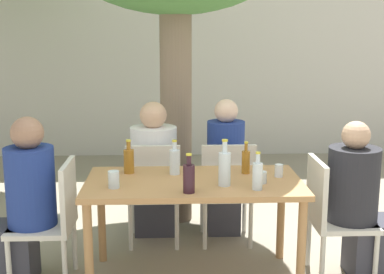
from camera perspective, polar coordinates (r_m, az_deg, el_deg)
The scene contains 19 objects.
cafe_building_wall at distance 7.55m, azimuth -1.09°, elevation 8.56°, with size 10.00×0.08×2.80m.
dining_table_front at distance 3.81m, azimuth 0.18°, elevation -5.86°, with size 1.53×0.79×0.75m.
patio_chair_0 at distance 3.95m, azimuth -14.55°, elevation -8.15°, with size 0.44×0.44×0.89m.
patio_chair_1 at distance 4.03m, azimuth 14.60°, elevation -7.76°, with size 0.44×0.44×0.89m.
patio_chair_2 at distance 4.46m, azimuth -4.11°, elevation -5.50°, with size 0.44×0.44×0.89m.
patio_chair_3 at distance 4.48m, azimuth 3.76°, elevation -5.41°, with size 0.44×0.44×0.89m.
person_seated_0 at distance 3.99m, azimuth -17.84°, elevation -7.41°, with size 0.57×0.34×1.21m.
person_seated_1 at distance 4.09m, azimuth 17.75°, elevation -7.26°, with size 0.58×0.37×1.17m.
person_seated_2 at distance 4.66m, azimuth -4.03°, elevation -4.09°, with size 0.39×0.60×1.20m.
person_seated_3 at distance 4.69m, azimuth 3.47°, elevation -4.06°, with size 0.32×0.56×1.22m.
wine_bottle_0 at distance 3.48m, azimuth -0.33°, elevation -4.35°, with size 0.08×0.08×0.26m.
water_bottle_1 at distance 3.92m, azimuth -1.87°, elevation -2.58°, with size 0.08×0.08×0.26m.
water_bottle_2 at distance 3.58m, azimuth 7.01°, elevation -4.05°, with size 0.07×0.07×0.26m.
amber_bottle_3 at distance 3.96m, azimuth 5.76°, elevation -2.58°, with size 0.06×0.06×0.24m.
amber_bottle_4 at distance 3.97m, azimuth -6.75°, elevation -2.48°, with size 0.08×0.08×0.25m.
water_bottle_5 at distance 3.64m, azimuth 3.49°, elevation -3.30°, with size 0.08×0.08×0.32m.
drinking_glass_0 at distance 3.74m, azimuth 7.35°, elevation -4.28°, with size 0.08×0.08×0.08m.
drinking_glass_1 at distance 3.63m, azimuth -8.35°, elevation -4.51°, with size 0.08×0.08×0.12m.
drinking_glass_2 at distance 3.91m, azimuth 9.25°, elevation -3.55°, with size 0.06×0.06×0.09m.
Camera 1 is at (-0.16, -3.63, 1.82)m, focal length 50.00 mm.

